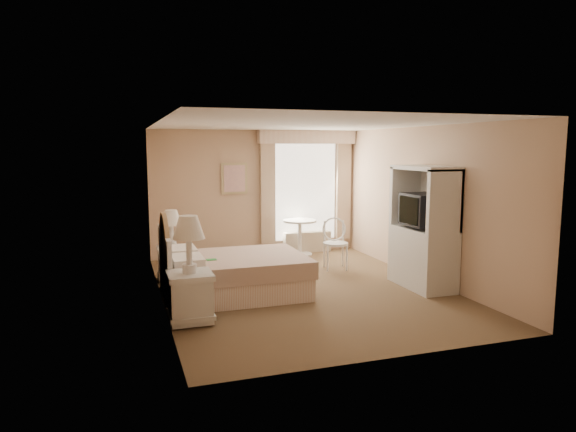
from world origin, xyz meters
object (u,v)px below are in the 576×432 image
object	(u,v)px
nightstand_near	(190,283)
cafe_chair	(335,239)
nightstand_far	(172,254)
round_table	(300,232)
armoire	(423,237)
bed	(230,273)

from	to	relation	value
nightstand_near	cafe_chair	size ratio (longest dim) A/B	1.44
nightstand_far	cafe_chair	size ratio (longest dim) A/B	1.25
cafe_chair	nightstand_near	bearing A→B (deg)	-131.23
nightstand_far	round_table	size ratio (longest dim) A/B	1.59
nightstand_near	round_table	bearing A→B (deg)	51.98
nightstand_far	armoire	distance (m)	4.02
bed	cafe_chair	world-z (taller)	bed
nightstand_near	cafe_chair	distance (m)	3.54
nightstand_far	bed	bearing A→B (deg)	-58.30
bed	cafe_chair	xyz separation A→B (m)	(2.14, 1.08, 0.20)
bed	nightstand_near	world-z (taller)	nightstand_near
bed	round_table	size ratio (longest dim) A/B	2.87
bed	armoire	distance (m)	3.01
bed	cafe_chair	bearing A→B (deg)	26.69
round_table	nightstand_near	bearing A→B (deg)	-128.02
round_table	cafe_chair	world-z (taller)	cafe_chair
round_table	cafe_chair	bearing A→B (deg)	-80.56
bed	nightstand_far	distance (m)	1.36
bed	nightstand_far	xyz separation A→B (m)	(-0.71, 1.15, 0.10)
cafe_chair	armoire	distance (m)	1.78
armoire	bed	bearing A→B (deg)	170.52
bed	armoire	bearing A→B (deg)	-9.48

